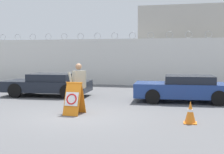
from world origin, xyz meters
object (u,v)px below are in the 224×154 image
object	(u,v)px
barricade_sign	(74,98)
parked_car_rear_sedan	(185,88)
security_guard	(79,84)
traffic_cone_near	(190,112)
parked_car_front_coupe	(48,84)

from	to	relation	value
barricade_sign	parked_car_rear_sedan	size ratio (longest dim) A/B	0.26
security_guard	traffic_cone_near	world-z (taller)	security_guard
barricade_sign	security_guard	distance (m)	0.74
security_guard	parked_car_rear_sedan	xyz separation A→B (m)	(3.88, 3.34, -0.40)
barricade_sign	parked_car_front_coupe	distance (m)	5.26
parked_car_front_coupe	parked_car_rear_sedan	distance (m)	6.87
traffic_cone_near	parked_car_rear_sedan	bearing A→B (deg)	92.51
traffic_cone_near	barricade_sign	bearing A→B (deg)	172.63
parked_car_front_coupe	traffic_cone_near	bearing A→B (deg)	142.15
traffic_cone_near	parked_car_front_coupe	xyz separation A→B (m)	(-7.05, 4.83, 0.26)
traffic_cone_near	parked_car_front_coupe	size ratio (longest dim) A/B	0.16
security_guard	traffic_cone_near	size ratio (longest dim) A/B	2.57
barricade_sign	traffic_cone_near	world-z (taller)	barricade_sign
security_guard	traffic_cone_near	xyz separation A→B (m)	(4.07, -1.12, -0.67)
parked_car_front_coupe	parked_car_rear_sedan	size ratio (longest dim) A/B	0.98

